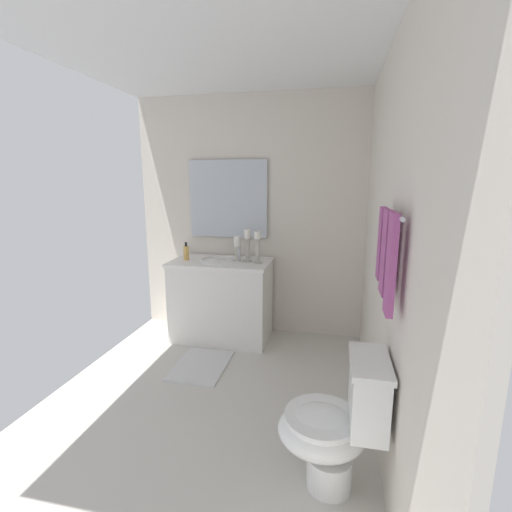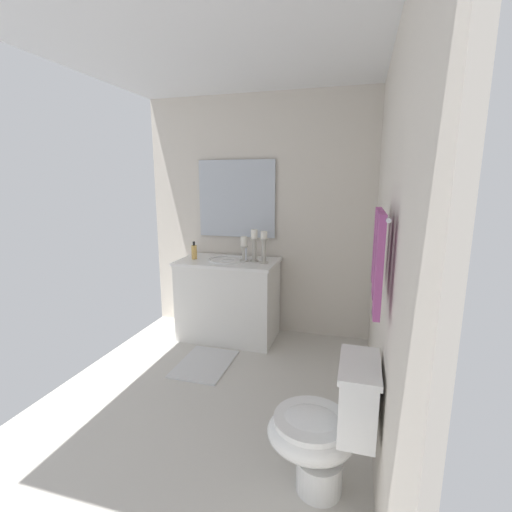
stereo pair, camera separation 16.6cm
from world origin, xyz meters
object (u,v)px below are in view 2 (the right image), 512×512
(vanity_cabinet, at_px, (229,299))
(towel_bar, at_px, (385,215))
(soap_bottle, at_px, (194,252))
(bath_mat, at_px, (205,364))
(candle_holder_short, at_px, (254,245))
(towel_near_corner, at_px, (379,267))
(mirror, at_px, (236,199))
(sink_basin, at_px, (228,264))
(towel_near_vanity, at_px, (377,245))
(candle_holder_tall, at_px, (264,246))
(toilet, at_px, (325,428))
(candle_holder_mid, at_px, (244,248))
(towel_center, at_px, (378,254))

(vanity_cabinet, height_order, towel_bar, towel_bar)
(vanity_cabinet, relative_size, soap_bottle, 5.54)
(bath_mat, bearing_deg, vanity_cabinet, -180.00)
(candle_holder_short, height_order, towel_near_corner, towel_near_corner)
(mirror, distance_m, towel_near_corner, 2.43)
(sink_basin, bearing_deg, towel_near_vanity, 44.39)
(candle_holder_tall, xyz_separation_m, towel_bar, (1.53, 0.98, 0.46))
(candle_holder_short, height_order, toilet, candle_holder_short)
(mirror, relative_size, towel_bar, 1.50)
(toilet, distance_m, towel_near_vanity, 0.98)
(vanity_cabinet, xyz_separation_m, candle_holder_mid, (-0.01, 0.17, 0.54))
(vanity_cabinet, distance_m, candle_holder_short, 0.64)
(towel_bar, relative_size, bath_mat, 0.92)
(vanity_cabinet, relative_size, towel_near_vanity, 2.57)
(candle_holder_mid, distance_m, towel_bar, 2.02)
(candle_holder_mid, distance_m, toilet, 2.03)
(candle_holder_mid, distance_m, bath_mat, 1.14)
(toilet, xyz_separation_m, towel_center, (-0.13, 0.20, 0.89))
(sink_basin, xyz_separation_m, candle_holder_short, (-0.02, 0.27, 0.21))
(mirror, xyz_separation_m, candle_holder_tall, (0.31, 0.38, -0.43))
(sink_basin, distance_m, towel_near_vanity, 1.98)
(towel_near_corner, height_order, bath_mat, towel_near_corner)
(vanity_cabinet, xyz_separation_m, towel_near_vanity, (1.37, 1.34, 0.86))
(sink_basin, bearing_deg, towel_bar, 41.18)
(towel_center, xyz_separation_m, bath_mat, (-0.93, -1.34, -1.25))
(candle_holder_mid, relative_size, towel_near_corner, 0.54)
(vanity_cabinet, distance_m, towel_near_corner, 2.34)
(vanity_cabinet, relative_size, towel_center, 2.39)
(towel_bar, bearing_deg, vanity_cabinet, -138.79)
(toilet, xyz_separation_m, towel_near_vanity, (-0.31, 0.20, 0.90))
(vanity_cabinet, xyz_separation_m, toilet, (1.68, 1.14, -0.04))
(candle_holder_short, bearing_deg, candle_holder_mid, -80.08)
(soap_bottle, height_order, towel_near_corner, towel_near_corner)
(towel_bar, xyz_separation_m, towel_near_corner, (0.18, -0.02, -0.21))
(candle_holder_mid, height_order, soap_bottle, candle_holder_mid)
(mirror, distance_m, candle_holder_short, 0.57)
(vanity_cabinet, height_order, mirror, mirror)
(mirror, xyz_separation_m, candle_holder_mid, (0.27, 0.17, -0.47))
(candle_holder_short, bearing_deg, towel_near_vanity, 37.60)
(towel_near_vanity, bearing_deg, vanity_cabinet, -135.59)
(vanity_cabinet, bearing_deg, mirror, 179.99)
(sink_basin, relative_size, toilet, 0.54)
(candle_holder_tall, height_order, towel_bar, towel_bar)
(towel_bar, bearing_deg, sink_basin, -138.82)
(soap_bottle, height_order, towel_near_vanity, towel_near_vanity)
(towel_near_vanity, height_order, towel_near_corner, same)
(candle_holder_tall, distance_m, towel_near_vanity, 1.68)
(candle_holder_mid, relative_size, toilet, 0.33)
(vanity_cabinet, bearing_deg, candle_holder_mid, 92.31)
(candle_holder_mid, relative_size, bath_mat, 0.41)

